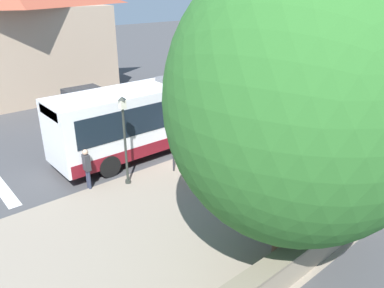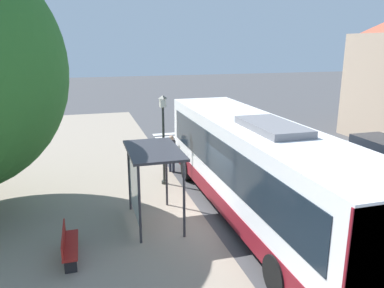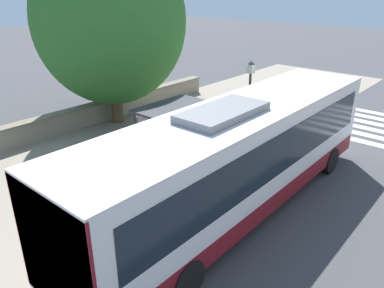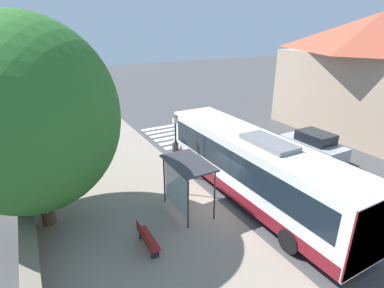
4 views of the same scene
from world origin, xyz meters
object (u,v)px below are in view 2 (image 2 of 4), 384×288
at_px(bench, 68,244).
at_px(parked_car_far_lane, 378,161).
at_px(bus_shelter, 149,163).
at_px(pedestrian, 172,150).
at_px(bus, 256,168).
at_px(street_lamp_near, 163,132).

distance_m(bench, parked_car_far_lane, 13.07).
height_order(bus_shelter, parked_car_far_lane, bus_shelter).
xyz_separation_m(pedestrian, parked_car_far_lane, (8.32, -3.73, -0.09)).
height_order(bus, bench, bus).
distance_m(bus, street_lamp_near, 4.71).
height_order(pedestrian, parked_car_far_lane, parked_car_far_lane).
height_order(bus, parked_car_far_lane, bus).
height_order(bench, parked_car_far_lane, parked_car_far_lane).
distance_m(bus_shelter, parked_car_far_lane, 10.32).
height_order(pedestrian, street_lamp_near, street_lamp_near).
relative_size(bench, parked_car_far_lane, 0.41).
bearing_deg(pedestrian, bus, -73.66).
relative_size(bus_shelter, street_lamp_near, 0.73).
bearing_deg(pedestrian, parked_car_far_lane, -24.17).
relative_size(bus, pedestrian, 7.00).
xyz_separation_m(bus, parked_car_far_lane, (6.69, 1.81, -0.89)).
distance_m(pedestrian, parked_car_far_lane, 9.12).
relative_size(bus, bench, 7.28).
bearing_deg(parked_car_far_lane, street_lamp_near, 165.82).
bearing_deg(bus_shelter, parked_car_far_lane, 6.50).
xyz_separation_m(bus, bench, (-6.08, -0.92, -1.37)).
xyz_separation_m(bus, street_lamp_near, (-2.30, 4.08, 0.45)).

